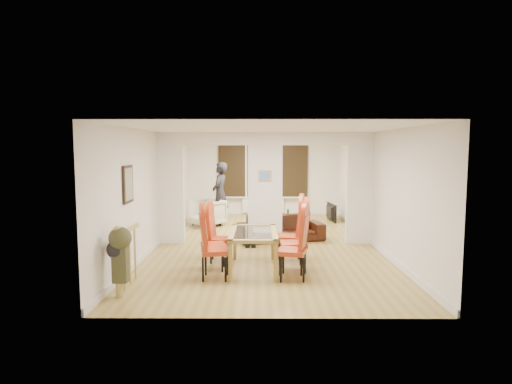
{
  "coord_description": "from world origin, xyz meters",
  "views": [
    {
      "loc": [
        -0.15,
        -9.93,
        2.24
      ],
      "look_at": [
        -0.22,
        0.6,
        1.15
      ],
      "focal_mm": 30.0,
      "sensor_mm": 36.0,
      "label": 1
    }
  ],
  "objects_px": {
    "armchair": "(207,213)",
    "coffee_table": "(283,221)",
    "dining_chair_lc": "(220,236)",
    "dining_chair_rb": "(293,239)",
    "television": "(329,212)",
    "sofa": "(281,228)",
    "dining_table": "(253,251)",
    "bottle": "(288,213)",
    "dining_chair_rc": "(290,232)",
    "dining_chair_la": "(215,246)",
    "bowl": "(282,217)",
    "person": "(220,194)",
    "dining_chair_ra": "(292,246)",
    "dining_chair_lb": "(213,241)"
  },
  "relations": [
    {
      "from": "dining_chair_lb",
      "to": "dining_table",
      "type": "bearing_deg",
      "value": -16.15
    },
    {
      "from": "sofa",
      "to": "coffee_table",
      "type": "relative_size",
      "value": 1.99
    },
    {
      "from": "dining_chair_la",
      "to": "dining_chair_lc",
      "type": "bearing_deg",
      "value": 80.64
    },
    {
      "from": "dining_chair_lc",
      "to": "television",
      "type": "distance_m",
      "value": 5.56
    },
    {
      "from": "bowl",
      "to": "person",
      "type": "bearing_deg",
      "value": 171.75
    },
    {
      "from": "dining_chair_ra",
      "to": "dining_chair_rc",
      "type": "relative_size",
      "value": 0.97
    },
    {
      "from": "dining_chair_rb",
      "to": "coffee_table",
      "type": "distance_m",
      "value": 4.59
    },
    {
      "from": "sofa",
      "to": "armchair",
      "type": "bearing_deg",
      "value": 123.7
    },
    {
      "from": "armchair",
      "to": "bottle",
      "type": "height_order",
      "value": "armchair"
    },
    {
      "from": "television",
      "to": "bowl",
      "type": "distance_m",
      "value": 1.73
    },
    {
      "from": "dining_chair_lc",
      "to": "dining_table",
      "type": "bearing_deg",
      "value": -31.92
    },
    {
      "from": "dining_chair_rc",
      "to": "television",
      "type": "xyz_separation_m",
      "value": [
        1.54,
        4.76,
        -0.32
      ]
    },
    {
      "from": "dining_table",
      "to": "sofa",
      "type": "height_order",
      "value": "dining_table"
    },
    {
      "from": "sofa",
      "to": "person",
      "type": "height_order",
      "value": "person"
    },
    {
      "from": "dining_chair_la",
      "to": "person",
      "type": "height_order",
      "value": "person"
    },
    {
      "from": "dining_chair_la",
      "to": "dining_chair_ra",
      "type": "xyz_separation_m",
      "value": [
        1.31,
        -0.02,
        -0.0
      ]
    },
    {
      "from": "dining_chair_rb",
      "to": "coffee_table",
      "type": "height_order",
      "value": "dining_chair_rb"
    },
    {
      "from": "person",
      "to": "sofa",
      "type": "bearing_deg",
      "value": 51.23
    },
    {
      "from": "sofa",
      "to": "bottle",
      "type": "xyz_separation_m",
      "value": [
        0.31,
        1.98,
        0.06
      ]
    },
    {
      "from": "dining_chair_ra",
      "to": "bottle",
      "type": "xyz_separation_m",
      "value": [
        0.29,
        5.08,
        -0.21
      ]
    },
    {
      "from": "armchair",
      "to": "dining_chair_lc",
      "type": "bearing_deg",
      "value": -38.93
    },
    {
      "from": "dining_table",
      "to": "bottle",
      "type": "distance_m",
      "value": 4.63
    },
    {
      "from": "dining_chair_rb",
      "to": "dining_chair_lc",
      "type": "bearing_deg",
      "value": 154.39
    },
    {
      "from": "dining_chair_la",
      "to": "coffee_table",
      "type": "height_order",
      "value": "dining_chair_la"
    },
    {
      "from": "dining_chair_rb",
      "to": "television",
      "type": "relative_size",
      "value": 1.24
    },
    {
      "from": "dining_chair_ra",
      "to": "television",
      "type": "xyz_separation_m",
      "value": [
        1.59,
        5.86,
        -0.3
      ]
    },
    {
      "from": "dining_chair_lb",
      "to": "coffee_table",
      "type": "distance_m",
      "value": 4.78
    },
    {
      "from": "dining_table",
      "to": "dining_chair_rb",
      "type": "xyz_separation_m",
      "value": [
        0.73,
        -0.04,
        0.23
      ]
    },
    {
      "from": "dining_chair_rc",
      "to": "dining_chair_lc",
      "type": "bearing_deg",
      "value": -168.41
    },
    {
      "from": "dining_chair_la",
      "to": "dining_chair_lb",
      "type": "distance_m",
      "value": 0.56
    },
    {
      "from": "armchair",
      "to": "television",
      "type": "bearing_deg",
      "value": 54.02
    },
    {
      "from": "dining_chair_rb",
      "to": "bottle",
      "type": "relative_size",
      "value": 4.61
    },
    {
      "from": "dining_chair_lc",
      "to": "dining_chair_rb",
      "type": "height_order",
      "value": "dining_chair_rb"
    },
    {
      "from": "armchair",
      "to": "television",
      "type": "distance_m",
      "value": 3.73
    },
    {
      "from": "dining_chair_rc",
      "to": "bottle",
      "type": "height_order",
      "value": "dining_chair_rc"
    },
    {
      "from": "dining_chair_lb",
      "to": "sofa",
      "type": "height_order",
      "value": "dining_chair_lb"
    },
    {
      "from": "coffee_table",
      "to": "bowl",
      "type": "relative_size",
      "value": 4.32
    },
    {
      "from": "television",
      "to": "dining_chair_la",
      "type": "bearing_deg",
      "value": 147.95
    },
    {
      "from": "bottle",
      "to": "dining_chair_ra",
      "type": "bearing_deg",
      "value": -93.23
    },
    {
      "from": "dining_table",
      "to": "armchair",
      "type": "xyz_separation_m",
      "value": [
        -1.38,
        4.44,
        0.02
      ]
    },
    {
      "from": "person",
      "to": "bowl",
      "type": "height_order",
      "value": "person"
    },
    {
      "from": "television",
      "to": "dining_chair_rc",
      "type": "bearing_deg",
      "value": 156.41
    },
    {
      "from": "sofa",
      "to": "coffee_table",
      "type": "bearing_deg",
      "value": 71.68
    },
    {
      "from": "armchair",
      "to": "television",
      "type": "height_order",
      "value": "armchair"
    },
    {
      "from": "armchair",
      "to": "coffee_table",
      "type": "height_order",
      "value": "armchair"
    },
    {
      "from": "dining_chair_rb",
      "to": "sofa",
      "type": "distance_m",
      "value": 2.61
    },
    {
      "from": "dining_chair_lb",
      "to": "armchair",
      "type": "xyz_separation_m",
      "value": [
        -0.65,
        4.41,
        -0.16
      ]
    },
    {
      "from": "dining_chair_lb",
      "to": "bowl",
      "type": "distance_m",
      "value": 4.65
    },
    {
      "from": "coffee_table",
      "to": "sofa",
      "type": "bearing_deg",
      "value": -95.07
    },
    {
      "from": "sofa",
      "to": "dining_table",
      "type": "bearing_deg",
      "value": -117.26
    }
  ]
}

